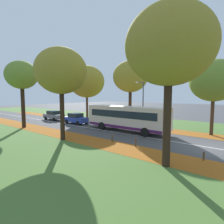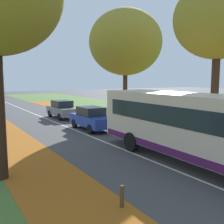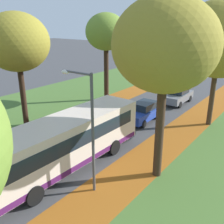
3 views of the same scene
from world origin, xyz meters
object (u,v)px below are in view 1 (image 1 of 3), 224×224
at_px(streetlamp_right, 142,100).
at_px(bollard_fifth, 112,138).
at_px(tree_left_nearest, 169,46).
at_px(tree_right_mid, 87,82).
at_px(bollard_third, 166,148).
at_px(bollard_fourth, 136,142).
at_px(tree_right_nearest, 214,81).
at_px(car_blue_lead, 76,118).
at_px(car_grey_following, 54,115).
at_px(tree_left_mid, 22,76).
at_px(bollard_second, 204,156).
at_px(tree_left_near, 61,71).
at_px(tree_right_near, 130,77).
at_px(bus, 126,117).

bearing_deg(streetlamp_right, bollard_fifth, -172.81).
bearing_deg(tree_left_nearest, tree_right_mid, 58.60).
height_order(bollard_third, bollard_fourth, bollard_fourth).
height_order(tree_right_nearest, streetlamp_right, tree_right_nearest).
xyz_separation_m(car_blue_lead, car_grey_following, (0.31, 6.37, 0.00)).
distance_m(tree_left_mid, tree_right_nearest, 23.06).
distance_m(tree_right_nearest, bollard_fifth, 12.38).
xyz_separation_m(bollard_second, bollard_fourth, (-0.06, 5.12, 0.08)).
bearing_deg(tree_left_near, bollard_third, -75.28).
height_order(tree_right_near, bollard_fourth, tree_right_near).
distance_m(tree_left_mid, car_blue_lead, 9.31).
distance_m(tree_left_nearest, tree_right_mid, 22.58).
bearing_deg(tree_right_nearest, tree_left_nearest, 176.61).
bearing_deg(tree_left_mid, tree_left_near, -94.52).
xyz_separation_m(bollard_second, bollard_fifth, (0.01, 7.69, 0.03)).
xyz_separation_m(tree_left_mid, tree_right_near, (11.10, -9.70, 0.13)).
bearing_deg(bollard_fifth, bus, 19.04).
relative_size(tree_right_near, bus, 0.89).
distance_m(tree_left_mid, bollard_third, 20.05).
xyz_separation_m(tree_right_nearest, bollard_third, (-8.86, 1.62, -5.50)).
relative_size(tree_left_mid, bollard_third, 13.36).
bearing_deg(streetlamp_right, bollard_second, -129.91).
distance_m(tree_right_nearest, bollard_second, 10.45).
bearing_deg(tree_right_nearest, bus, 115.30).
distance_m(tree_left_near, bollard_second, 13.59).
distance_m(tree_right_mid, car_blue_lead, 7.96).
bearing_deg(tree_left_nearest, bollard_fifth, 68.25).
xyz_separation_m(bollard_third, bollard_fifth, (0.05, 5.12, -0.00)).
height_order(tree_right_near, bus, tree_right_near).
relative_size(tree_left_nearest, bollard_fifth, 14.47).
relative_size(tree_right_nearest, bollard_fifth, 12.42).
bearing_deg(car_blue_lead, tree_right_mid, 28.26).
height_order(streetlamp_right, bus, streetlamp_right).
xyz_separation_m(bollard_fifth, bus, (4.83, 1.67, 1.38)).
bearing_deg(bollard_fifth, bollard_third, -90.58).
height_order(bollard_second, bus, bus).
height_order(tree_left_near, streetlamp_right, tree_left_near).
bearing_deg(tree_right_near, bollard_third, -135.77).
bearing_deg(tree_left_near, tree_right_near, -0.34).
bearing_deg(tree_right_near, tree_left_near, 179.66).
bearing_deg(bollard_fourth, streetlamp_right, 25.57).
bearing_deg(tree_right_mid, tree_left_nearest, -121.40).
xyz_separation_m(bollard_second, car_grey_following, (4.97, 24.73, 0.52)).
relative_size(bollard_second, car_blue_lead, 0.14).
bearing_deg(tree_left_nearest, streetlamp_right, 36.02).
xyz_separation_m(tree_left_nearest, bollard_fourth, (2.35, 3.51, -6.68)).
bearing_deg(tree_left_nearest, bollard_second, -33.74).
distance_m(tree_right_near, bollard_fifth, 12.20).
bearing_deg(bollard_fourth, bus, 40.79).
relative_size(bollard_third, bus, 0.06).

